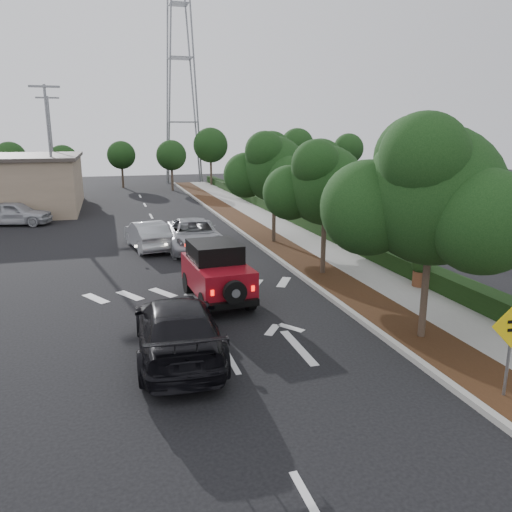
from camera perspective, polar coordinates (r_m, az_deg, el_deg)
name	(u,v)px	position (r m, az deg, el deg)	size (l,w,h in m)	color
ground	(229,356)	(13.66, -3.16, -11.36)	(120.00, 120.00, 0.00)	black
curb	(261,247)	(25.79, 0.62, 1.04)	(0.20, 70.00, 0.15)	#9E9B93
planting_strip	(280,246)	(26.10, 2.72, 1.15)	(1.80, 70.00, 0.12)	black
sidewalk	(313,244)	(26.77, 6.57, 1.40)	(2.00, 70.00, 0.12)	gray
hedge	(338,236)	(27.27, 9.30, 2.26)	(0.80, 70.00, 0.80)	black
transmission_tower	(185,183)	(60.95, -8.16, 8.31)	(7.00, 4.00, 28.00)	slate
street_tree_near	(421,340)	(15.40, 18.30, -9.05)	(3.80, 3.80, 5.92)	black
street_tree_mid	(322,275)	(21.16, 7.60, -2.18)	(3.20, 3.20, 5.32)	black
street_tree_far	(274,243)	(27.04, 2.03, 1.47)	(3.40, 3.40, 5.62)	black
light_pole_a	(57,216)	(38.66, -21.82, 4.26)	(2.00, 0.22, 9.00)	slate
light_pole_b	(57,197)	(50.59, -21.81, 6.33)	(2.00, 0.22, 9.00)	slate
red_jeep	(216,271)	(17.75, -4.64, -1.73)	(2.03, 4.13, 2.07)	black
silver_suv_ahead	(194,235)	(25.56, -7.12, 2.41)	(2.56, 5.55, 1.54)	#9E9FA5
black_suv_oncoming	(178,328)	(13.55, -8.95, -8.13)	(2.19, 5.38, 1.56)	black
silver_sedan_oncoming	(147,235)	(26.21, -12.32, 2.39)	(1.54, 4.42, 1.46)	#A2A4A9
parked_suv	(15,213)	(35.83, -25.87, 4.43)	(1.83, 4.54, 1.55)	#AEB0B6
speed_hump_sign	(512,337)	(12.29, 27.19, -8.25)	(1.02, 0.15, 2.19)	slate
terracotta_planter	(421,267)	(19.93, 18.35, -1.23)	(0.73, 0.73, 1.27)	brown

